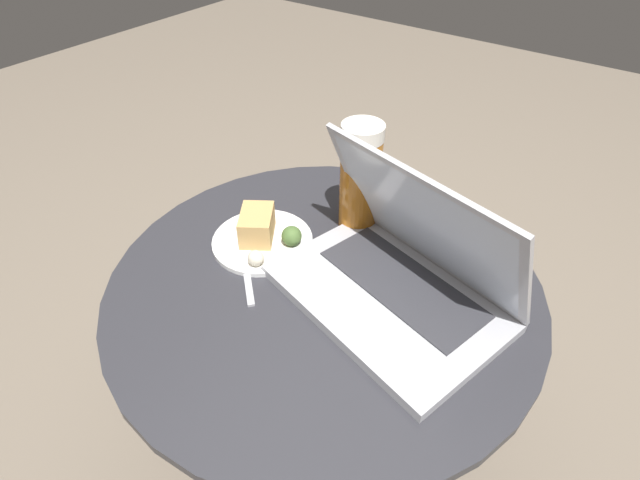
# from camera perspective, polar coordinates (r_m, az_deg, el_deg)

# --- Properties ---
(ground_plane) EXTENTS (6.00, 6.00, 0.00)m
(ground_plane) POSITION_cam_1_polar(r_m,az_deg,el_deg) (1.31, 0.33, -21.74)
(ground_plane) COLOR #726656
(table) EXTENTS (0.75, 0.75, 0.54)m
(table) POSITION_cam_1_polar(r_m,az_deg,el_deg) (0.98, 0.41, -10.62)
(table) COLOR #515156
(table) RESTS_ON ground_plane
(laptop) EXTENTS (0.42, 0.33, 0.24)m
(laptop) POSITION_cam_1_polar(r_m,az_deg,el_deg) (0.82, 9.05, -3.71)
(laptop) COLOR #B2B2B7
(laptop) RESTS_ON table
(beer_glass) EXTENTS (0.08, 0.08, 0.22)m
(beer_glass) POSITION_cam_1_polar(r_m,az_deg,el_deg) (0.93, 4.60, 7.06)
(beer_glass) COLOR #C6701E
(beer_glass) RESTS_ON table
(snack_plate) EXTENTS (0.19, 0.19, 0.06)m
(snack_plate) POSITION_cam_1_polar(r_m,az_deg,el_deg) (0.94, -6.60, 0.58)
(snack_plate) COLOR white
(snack_plate) RESTS_ON table
(fork) EXTENTS (0.14, 0.13, 0.00)m
(fork) POSITION_cam_1_polar(r_m,az_deg,el_deg) (0.91, -8.51, -2.79)
(fork) COLOR #B2B2B7
(fork) RESTS_ON table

